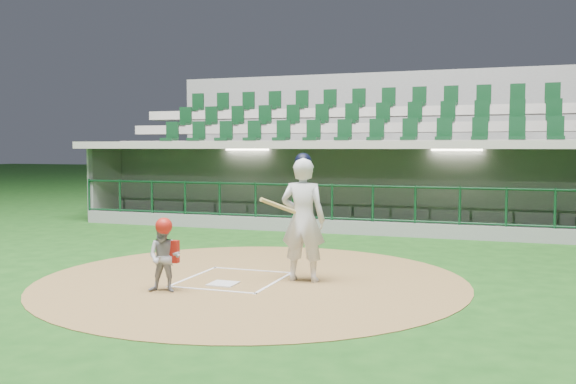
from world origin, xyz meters
name	(u,v)px	position (x,y,z in m)	size (l,w,h in m)	color
ground	(240,277)	(0.00, 0.00, 0.00)	(120.00, 120.00, 0.00)	#154213
dirt_circle	(252,280)	(0.30, -0.20, 0.01)	(7.20, 7.20, 0.01)	brown
home_plate	(223,284)	(0.00, -0.70, 0.02)	(0.43, 0.43, 0.02)	silver
batter_box_chalk	(233,279)	(0.00, -0.30, 0.02)	(1.55, 1.80, 0.01)	white
dugout_structure	(350,192)	(0.01, 7.82, 0.96)	(16.40, 3.70, 3.00)	gray
seating_deck	(372,172)	(0.00, 10.91, 1.42)	(17.00, 6.72, 5.15)	slate
batter	(303,218)	(1.14, -0.01, 1.07)	(0.93, 0.91, 2.13)	silver
catcher	(164,255)	(-0.62, -1.48, 0.58)	(0.59, 0.50, 1.15)	#98989D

